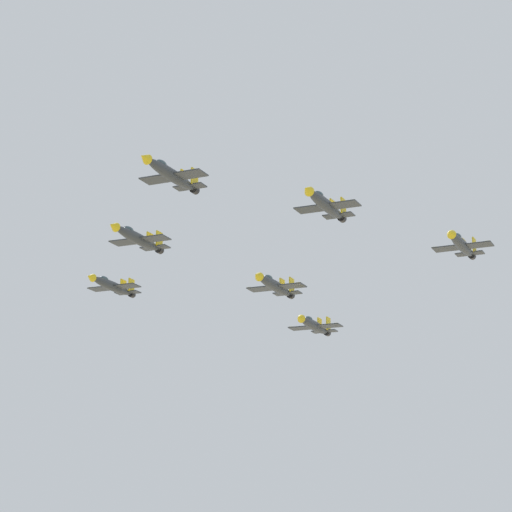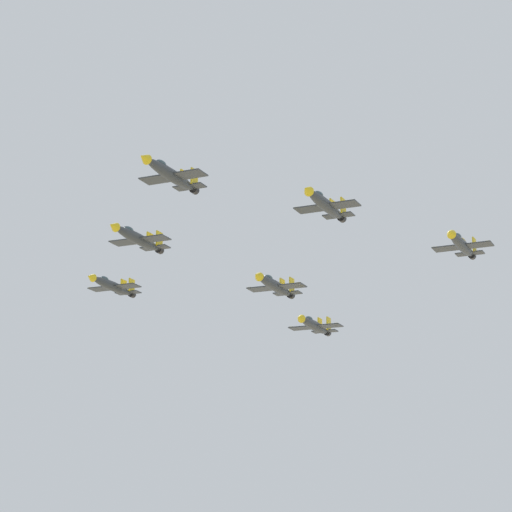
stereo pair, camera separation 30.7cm
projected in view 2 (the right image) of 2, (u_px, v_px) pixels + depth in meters
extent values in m
ellipsoid|color=#2D3338|center=(171.00, 175.00, 153.16)|extent=(10.28, 12.02, 1.80)
cone|color=gold|center=(144.00, 158.00, 146.28)|extent=(2.33, 2.37, 1.53)
ellipsoid|color=#334751|center=(161.00, 164.00, 150.62)|extent=(2.57, 2.72, 1.05)
cube|color=#2D3338|center=(173.00, 177.00, 153.75)|extent=(9.80, 8.83, 0.18)
cube|color=gold|center=(200.00, 172.00, 151.96)|extent=(2.37, 2.68, 0.22)
cube|color=gold|center=(147.00, 181.00, 155.56)|extent=(2.37, 2.68, 0.22)
cube|color=#2D3338|center=(190.00, 187.00, 158.33)|extent=(5.12, 4.75, 0.18)
cube|color=gold|center=(194.00, 177.00, 158.07)|extent=(1.45, 1.71, 2.61)
cube|color=gold|center=(184.00, 179.00, 158.79)|extent=(1.45, 1.71, 2.61)
cylinder|color=black|center=(194.00, 190.00, 159.67)|extent=(1.61, 1.58, 1.26)
ellipsoid|color=#2D3338|center=(326.00, 205.00, 163.95)|extent=(10.59, 12.29, 1.85)
cone|color=gold|center=(307.00, 190.00, 156.89)|extent=(2.39, 2.43, 1.57)
ellipsoid|color=#334751|center=(318.00, 195.00, 161.35)|extent=(2.64, 2.79, 1.08)
cube|color=#2D3338|center=(327.00, 207.00, 164.56)|extent=(10.03, 9.08, 0.19)
cube|color=gold|center=(355.00, 203.00, 162.75)|extent=(2.44, 2.74, 0.22)
cube|color=gold|center=(300.00, 210.00, 166.39)|extent=(2.44, 2.74, 0.22)
cube|color=#2D3338|center=(339.00, 215.00, 169.27)|extent=(5.25, 4.89, 0.19)
cube|color=gold|center=(343.00, 206.00, 169.01)|extent=(1.50, 1.74, 2.67)
cube|color=gold|center=(332.00, 208.00, 169.74)|extent=(1.50, 1.74, 2.67)
cylinder|color=black|center=(342.00, 218.00, 170.65)|extent=(1.65, 1.62, 1.30)
ellipsoid|color=#2D3338|center=(138.00, 239.00, 176.57)|extent=(10.80, 12.30, 1.87)
cone|color=gold|center=(113.00, 226.00, 169.41)|extent=(2.42, 2.45, 1.59)
ellipsoid|color=#334751|center=(128.00, 230.00, 173.93)|extent=(2.68, 2.81, 1.09)
cube|color=#2D3338|center=(140.00, 240.00, 177.19)|extent=(10.07, 9.23, 0.19)
cube|color=gold|center=(164.00, 237.00, 175.41)|extent=(2.48, 2.75, 0.22)
cube|color=gold|center=(116.00, 243.00, 178.99)|extent=(2.48, 2.75, 0.22)
cube|color=#2D3338|center=(155.00, 248.00, 181.97)|extent=(5.28, 4.96, 0.19)
cube|color=gold|center=(159.00, 239.00, 181.71)|extent=(1.53, 1.75, 2.70)
cube|color=gold|center=(150.00, 240.00, 182.43)|extent=(1.53, 1.75, 2.70)
cylinder|color=black|center=(159.00, 250.00, 183.37)|extent=(1.67, 1.64, 1.31)
ellipsoid|color=#2D3338|center=(462.00, 245.00, 174.11)|extent=(10.15, 11.90, 1.79)
cone|color=gold|center=(450.00, 233.00, 167.32)|extent=(2.30, 2.34, 1.52)
ellipsoid|color=#334751|center=(457.00, 236.00, 171.61)|extent=(2.54, 2.69, 1.04)
cube|color=#2D3338|center=(463.00, 247.00, 174.70)|extent=(9.70, 8.72, 0.18)
cube|color=gold|center=(489.00, 243.00, 172.93)|extent=(2.34, 2.65, 0.21)
cube|color=gold|center=(437.00, 249.00, 176.49)|extent=(2.34, 2.65, 0.21)
cube|color=#2D3338|center=(470.00, 254.00, 179.23)|extent=(5.07, 4.70, 0.18)
cube|color=gold|center=(474.00, 245.00, 178.97)|extent=(1.44, 1.69, 2.58)
cube|color=gold|center=(464.00, 246.00, 179.69)|extent=(1.44, 1.69, 2.58)
cylinder|color=black|center=(472.00, 256.00, 180.56)|extent=(1.60, 1.56, 1.25)
ellipsoid|color=#2D3338|center=(112.00, 286.00, 200.06)|extent=(10.55, 11.98, 1.82)
cone|color=gold|center=(90.00, 277.00, 193.08)|extent=(2.36, 2.39, 1.55)
ellipsoid|color=#334751|center=(104.00, 279.00, 197.49)|extent=(2.61, 2.73, 1.06)
cube|color=#2D3338|center=(114.00, 287.00, 200.67)|extent=(9.81, 9.01, 0.18)
cube|color=gold|center=(135.00, 285.00, 198.94)|extent=(2.42, 2.68, 0.22)
cube|color=gold|center=(94.00, 289.00, 202.42)|extent=(2.42, 2.68, 0.22)
cube|color=#2D3338|center=(128.00, 293.00, 205.33)|extent=(5.14, 4.84, 0.18)
cube|color=gold|center=(132.00, 285.00, 205.08)|extent=(1.49, 1.70, 2.63)
cube|color=gold|center=(124.00, 286.00, 205.78)|extent=(1.49, 1.70, 2.63)
cylinder|color=black|center=(132.00, 294.00, 206.69)|extent=(1.63, 1.60, 1.27)
ellipsoid|color=#2D3338|center=(275.00, 286.00, 186.17)|extent=(10.96, 12.34, 1.88)
cone|color=gold|center=(257.00, 276.00, 178.92)|extent=(2.44, 2.47, 1.60)
ellipsoid|color=#334751|center=(268.00, 278.00, 183.49)|extent=(2.71, 2.82, 1.10)
cube|color=#2D3338|center=(277.00, 287.00, 186.79)|extent=(10.12, 9.35, 0.19)
cube|color=gold|center=(301.00, 285.00, 185.03)|extent=(2.52, 2.76, 0.23)
cube|color=gold|center=(252.00, 290.00, 188.58)|extent=(2.52, 2.76, 0.23)
cube|color=#2D3338|center=(288.00, 293.00, 191.63)|extent=(5.31, 5.01, 0.19)
cube|color=gold|center=(292.00, 285.00, 191.37)|extent=(1.55, 1.75, 2.72)
cube|color=gold|center=(282.00, 286.00, 192.08)|extent=(1.55, 1.75, 2.72)
cylinder|color=black|center=(291.00, 295.00, 193.04)|extent=(1.68, 1.65, 1.32)
ellipsoid|color=#2D3338|center=(314.00, 326.00, 202.79)|extent=(10.82, 12.20, 1.86)
cone|color=gold|center=(300.00, 318.00, 195.64)|extent=(2.41, 2.44, 1.58)
ellipsoid|color=#334751|center=(309.00, 319.00, 200.15)|extent=(2.67, 2.79, 1.09)
cube|color=#2D3338|center=(316.00, 327.00, 203.40)|extent=(10.00, 9.23, 0.19)
cube|color=gold|center=(338.00, 325.00, 201.66)|extent=(2.48, 2.73, 0.22)
cube|color=gold|center=(293.00, 329.00, 205.17)|extent=(2.48, 2.73, 0.22)
cube|color=#2D3338|center=(325.00, 331.00, 208.18)|extent=(5.25, 4.95, 0.19)
cube|color=gold|center=(329.00, 324.00, 207.93)|extent=(1.53, 1.73, 2.69)
cube|color=gold|center=(320.00, 325.00, 208.63)|extent=(1.53, 1.73, 2.69)
cylinder|color=black|center=(327.00, 333.00, 209.58)|extent=(1.66, 1.63, 1.30)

